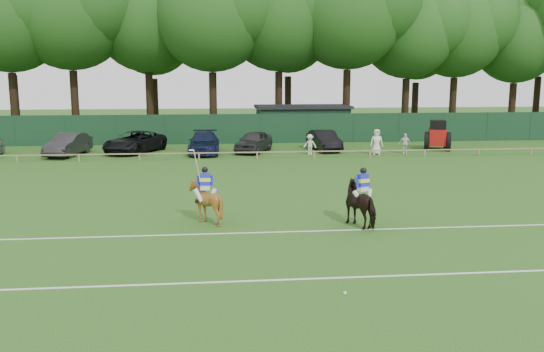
{
  "coord_description": "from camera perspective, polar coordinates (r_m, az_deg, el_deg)",
  "views": [
    {
      "loc": [
        -2.0,
        -21.35,
        5.69
      ],
      "look_at": [
        0.5,
        3.0,
        1.4
      ],
      "focal_mm": 38.0,
      "sensor_mm": 36.0,
      "label": 1
    }
  ],
  "objects": [
    {
      "name": "rider_chestnut",
      "position": [
        22.39,
        -6.66,
        -0.7
      ],
      "size": [
        0.94,
        0.58,
        2.05
      ],
      "rotation": [
        0.0,
        0.0,
        3.14
      ],
      "color": "silver",
      "rests_on": "ground"
    },
    {
      "name": "sedan_grey",
      "position": [
        43.82,
        -19.56,
        2.96
      ],
      "size": [
        2.63,
        5.1,
        1.6
      ],
      "primitive_type": "imported",
      "rotation": [
        0.0,
        0.0,
        -0.2
      ],
      "color": "#2B2B2E",
      "rests_on": "ground"
    },
    {
      "name": "horse_dark",
      "position": [
        22.21,
        8.95,
        -2.74
      ],
      "size": [
        1.68,
        2.24,
        1.72
      ],
      "primitive_type": "imported",
      "rotation": [
        0.0,
        0.0,
        3.56
      ],
      "color": "black",
      "rests_on": "ground"
    },
    {
      "name": "suv_black",
      "position": [
        44.1,
        -13.44,
        3.29
      ],
      "size": [
        4.79,
        6.29,
        1.59
      ],
      "primitive_type": "imported",
      "rotation": [
        0.0,
        0.0,
        -0.43
      ],
      "color": "black",
      "rests_on": "ground"
    },
    {
      "name": "utility_shed",
      "position": [
        52.13,
        3.0,
        5.36
      ],
      "size": [
        8.4,
        4.4,
        3.04
      ],
      "color": "#14331E",
      "rests_on": "ground"
    },
    {
      "name": "estate_black",
      "position": [
        44.31,
        5.18,
        3.52
      ],
      "size": [
        2.13,
        4.82,
        1.54
      ],
      "primitive_type": "imported",
      "rotation": [
        0.0,
        0.0,
        0.11
      ],
      "color": "black",
      "rests_on": "ground"
    },
    {
      "name": "spectator_mid",
      "position": [
        43.32,
        13.04,
        3.15
      ],
      "size": [
        0.91,
        0.44,
        1.52
      ],
      "primitive_type": "imported",
      "rotation": [
        0.0,
        0.0,
        -0.08
      ],
      "color": "silver",
      "rests_on": "ground"
    },
    {
      "name": "spectator_left",
      "position": [
        41.93,
        3.78,
        3.13
      ],
      "size": [
        1.09,
        0.89,
        1.47
      ],
      "primitive_type": "imported",
      "rotation": [
        0.0,
        0.0,
        -0.43
      ],
      "color": "silver",
      "rests_on": "ground"
    },
    {
      "name": "pitch_lines",
      "position": [
        18.84,
        0.51,
        -7.62
      ],
      "size": [
        60.0,
        5.1,
        0.01
      ],
      "color": "silver",
      "rests_on": "ground"
    },
    {
      "name": "perimeter_fence",
      "position": [
        48.59,
        -3.48,
        4.68
      ],
      "size": [
        92.08,
        0.08,
        2.5
      ],
      "color": "#14351E",
      "rests_on": "ground"
    },
    {
      "name": "ground",
      "position": [
        22.19,
        -0.5,
        -4.92
      ],
      "size": [
        160.0,
        160.0,
        0.0
      ],
      "primitive_type": "plane",
      "color": "#1E4C14",
      "rests_on": "ground"
    },
    {
      "name": "hatch_grey",
      "position": [
        43.18,
        -1.82,
        3.43
      ],
      "size": [
        3.52,
        5.04,
        1.59
      ],
      "primitive_type": "imported",
      "rotation": [
        0.0,
        0.0,
        -0.39
      ],
      "color": "#303033",
      "rests_on": "ground"
    },
    {
      "name": "rider_dark",
      "position": [
        22.05,
        9.02,
        -0.82
      ],
      "size": [
        0.9,
        0.58,
        1.41
      ],
      "rotation": [
        0.0,
        0.0,
        3.56
      ],
      "color": "silver",
      "rests_on": "ground"
    },
    {
      "name": "polo_ball",
      "position": [
        15.55,
        7.24,
        -11.42
      ],
      "size": [
        0.09,
        0.09,
        0.09
      ],
      "primitive_type": "sphere",
      "color": "silver",
      "rests_on": "ground"
    },
    {
      "name": "tree_row",
      "position": [
        56.78,
        -1.79,
        4.18
      ],
      "size": [
        96.0,
        12.0,
        21.0
      ],
      "primitive_type": null,
      "color": "#26561C",
      "rests_on": "ground"
    },
    {
      "name": "horse_chestnut",
      "position": [
        22.56,
        -6.61,
        -2.57
      ],
      "size": [
        1.35,
        1.51,
        1.66
      ],
      "primitive_type": "imported",
      "rotation": [
        0.0,
        0.0,
        3.14
      ],
      "color": "brown",
      "rests_on": "ground"
    },
    {
      "name": "spectator_right",
      "position": [
        42.42,
        10.33,
        3.34
      ],
      "size": [
        0.98,
        0.7,
        1.86
      ],
      "primitive_type": "imported",
      "rotation": [
        0.0,
        0.0,
        -0.13
      ],
      "color": "white",
      "rests_on": "ground"
    },
    {
      "name": "sedan_navy",
      "position": [
        42.77,
        -6.73,
        3.28
      ],
      "size": [
        2.31,
        5.44,
        1.57
      ],
      "primitive_type": "imported",
      "rotation": [
        0.0,
        0.0,
        -0.02
      ],
      "color": "#111A38",
      "rests_on": "ground"
    },
    {
      "name": "tractor",
      "position": [
        46.28,
        16.06,
        3.85
      ],
      "size": [
        2.62,
        3.18,
        2.3
      ],
      "rotation": [
        0.0,
        0.0,
        -0.34
      ],
      "color": "#9A120E",
      "rests_on": "ground"
    },
    {
      "name": "pitch_rail",
      "position": [
        39.75,
        -2.92,
        2.34
      ],
      "size": [
        62.1,
        0.1,
        0.5
      ],
      "color": "#997F5B",
      "rests_on": "ground"
    }
  ]
}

